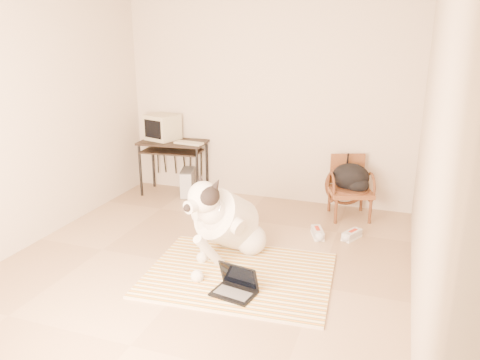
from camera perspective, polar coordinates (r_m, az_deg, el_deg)
The scene contains 16 objects.
floor at distance 4.81m, azimuth -4.76°, elevation -10.51°, with size 4.50×4.50×0.00m, color #A18263.
wall_back at distance 6.42m, azimuth 3.19°, elevation 9.41°, with size 4.50×4.50×0.00m, color beige.
wall_front at distance 2.56m, azimuth -26.51°, elevation -5.11°, with size 4.50×4.50×0.00m, color beige.
wall_left at distance 5.47m, azimuth -24.79°, elevation 6.40°, with size 4.50×4.50×0.00m, color beige.
wall_right at distance 3.97m, azimuth 22.15°, elevation 3.06°, with size 4.50×4.50×0.00m, color beige.
rug at distance 4.63m, azimuth -0.13°, elevation -11.45°, with size 1.85×1.47×0.02m.
dog at distance 4.84m, azimuth -1.65°, elevation -5.14°, with size 0.73×1.35×0.98m.
laptop at distance 4.29m, azimuth -0.54°, elevation -12.81°, with size 0.42×0.34×0.27m.
computer_desk at distance 6.75m, azimuth -8.18°, elevation 3.77°, with size 0.98×0.60×0.78m.
crt_monitor at distance 6.83m, azimuth -9.44°, elevation 6.38°, with size 0.50×0.48×0.36m.
desk_keyboard at distance 6.53m, azimuth -6.26°, elevation 4.50°, with size 0.40×0.15×0.03m, color #AFA789.
pc_tower at distance 6.78m, azimuth -6.40°, elevation -0.32°, with size 0.28×0.44×0.38m.
rattan_chair at distance 6.08m, azimuth 13.20°, elevation -0.82°, with size 0.65×0.64×0.77m.
backpack at distance 6.02m, azimuth 13.48°, elevation 0.22°, with size 0.47×0.39×0.34m.
sneaker_left at distance 5.51m, azimuth 9.42°, elevation -6.40°, with size 0.20×0.30×0.10m.
sneaker_right at distance 5.53m, azimuth 13.48°, elevation -6.56°, with size 0.22×0.30×0.10m.
Camera 1 is at (1.77, -3.86, 2.25)m, focal length 35.00 mm.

